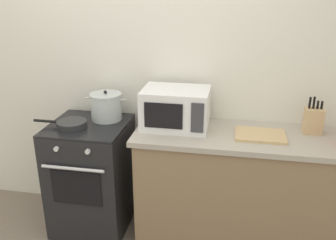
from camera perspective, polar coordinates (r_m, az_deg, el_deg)
back_wall at (r=3.01m, az=1.41°, el=6.93°), size 4.40×0.10×2.50m
lower_cabinet_right at (r=2.97m, az=11.86°, el=-10.78°), size 1.64×0.56×0.88m
countertop_right at (r=2.76m, az=12.56°, el=-2.62°), size 1.70×0.60×0.04m
stove at (r=3.14m, az=-11.76°, el=-8.46°), size 0.60×0.64×0.92m
stock_pot at (r=2.99m, az=-9.60°, el=2.08°), size 0.34×0.25×0.24m
frying_pan at (r=2.91m, az=-14.90°, el=-0.62°), size 0.43×0.23×0.05m
microwave at (r=2.78m, az=1.21°, el=1.85°), size 0.50×0.37×0.30m
cutting_board at (r=2.73m, az=14.19°, el=-2.30°), size 0.36×0.26×0.02m
knife_block at (r=2.89m, az=21.70°, el=-0.05°), size 0.13×0.10×0.28m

